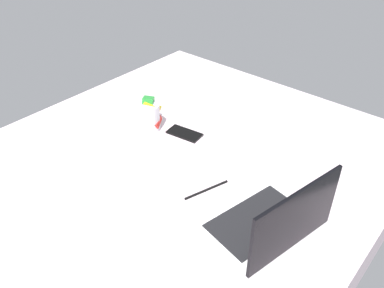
{
  "coord_description": "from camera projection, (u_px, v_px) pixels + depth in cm",
  "views": [
    {
      "loc": [
        74.19,
        80.15,
        107.4
      ],
      "look_at": [
        -15.84,
        3.16,
        24.0
      ],
      "focal_mm": 37.24,
      "sensor_mm": 36.0,
      "label": 1
    }
  ],
  "objects": [
    {
      "name": "bed_mattress",
      "position": [
        157.0,
        193.0,
        1.45
      ],
      "size": [
        180.0,
        140.0,
        18.0
      ],
      "primitive_type": "cube",
      "color": "silver",
      "rests_on": "ground"
    },
    {
      "name": "charger_cable",
      "position": [
        207.0,
        190.0,
        1.33
      ],
      "size": [
        16.38,
        5.73,
        0.6
      ],
      "primitive_type": "cube",
      "rotation": [
        0.0,
        0.0,
        -0.31
      ],
      "color": "black",
      "rests_on": "bed_mattress"
    },
    {
      "name": "cell_phone",
      "position": [
        185.0,
        133.0,
        1.61
      ],
      "size": [
        8.69,
        14.81,
        0.8
      ],
      "primitive_type": "cube",
      "rotation": [
        0.0,
        0.0,
        3.28
      ],
      "color": "black",
      "rests_on": "bed_mattress"
    },
    {
      "name": "snack_cup",
      "position": [
        149.0,
        115.0,
        1.61
      ],
      "size": [
        9.69,
        10.02,
        13.62
      ],
      "color": "silver",
      "rests_on": "bed_mattress"
    },
    {
      "name": "laptop",
      "position": [
        269.0,
        224.0,
        1.15
      ],
      "size": [
        36.98,
        29.21,
        23.0
      ],
      "rotation": [
        0.0,
        0.0,
        -0.2
      ],
      "color": "silver",
      "rests_on": "bed_mattress"
    }
  ]
}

